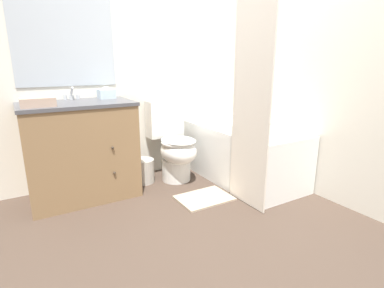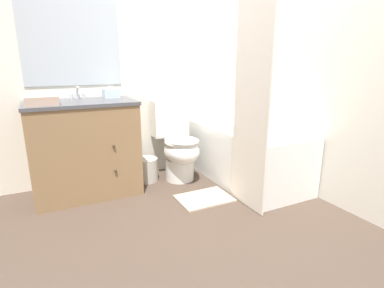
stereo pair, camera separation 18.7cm
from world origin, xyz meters
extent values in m
plane|color=#47382D|center=(0.00, 0.00, 0.00)|extent=(14.00, 14.00, 0.00)
cube|color=white|center=(0.00, 1.61, 1.25)|extent=(8.00, 0.05, 2.50)
cube|color=#B2BCC6|center=(-0.71, 1.58, 1.46)|extent=(0.87, 0.01, 0.93)
cube|color=white|center=(1.20, 0.79, 1.25)|extent=(0.05, 2.59, 2.50)
cube|color=olive|center=(-0.71, 1.30, 0.42)|extent=(0.92, 0.56, 0.85)
cube|color=#4C4C51|center=(-0.71, 1.30, 0.86)|extent=(0.94, 0.58, 0.03)
cylinder|color=white|center=(-0.71, 1.30, 0.82)|extent=(0.35, 0.35, 0.10)
sphere|color=#382D23|center=(-0.50, 1.01, 0.51)|extent=(0.02, 0.02, 0.02)
sphere|color=#382D23|center=(-0.50, 1.01, 0.28)|extent=(0.02, 0.02, 0.02)
cylinder|color=silver|center=(-0.71, 1.52, 0.90)|extent=(0.04, 0.04, 0.04)
cylinder|color=silver|center=(-0.71, 1.48, 0.96)|extent=(0.02, 0.11, 0.09)
cylinder|color=silver|center=(-0.76, 1.52, 0.90)|extent=(0.03, 0.03, 0.04)
cylinder|color=silver|center=(-0.65, 1.52, 0.90)|extent=(0.03, 0.03, 0.04)
cylinder|color=white|center=(0.21, 1.22, 0.12)|extent=(0.30, 0.30, 0.23)
ellipsoid|color=white|center=(0.21, 1.16, 0.33)|extent=(0.35, 0.44, 0.26)
torus|color=white|center=(0.21, 1.16, 0.43)|extent=(0.35, 0.35, 0.04)
cube|color=white|center=(0.21, 1.48, 0.62)|extent=(0.38, 0.18, 0.39)
ellipsoid|color=white|center=(0.21, 1.16, 0.45)|extent=(0.33, 0.42, 0.02)
cube|color=white|center=(0.83, 0.91, 0.28)|extent=(0.67, 1.35, 0.56)
cube|color=#A8ADAE|center=(0.83, 0.91, 0.56)|extent=(0.55, 1.23, 0.01)
cube|color=silver|center=(0.48, 0.41, 1.03)|extent=(0.02, 0.45, 2.04)
cylinder|color=#B7B2A8|center=(-0.11, 1.34, 0.12)|extent=(0.23, 0.23, 0.24)
cube|color=silver|center=(-0.41, 1.45, 0.92)|extent=(0.15, 0.14, 0.08)
ellipsoid|color=white|center=(-0.41, 1.45, 0.97)|extent=(0.07, 0.04, 0.03)
cube|color=tan|center=(-1.01, 1.17, 0.91)|extent=(0.25, 0.17, 0.07)
cube|color=silver|center=(0.66, 0.57, 0.62)|extent=(0.26, 0.19, 0.11)
cube|color=tan|center=(0.21, 0.67, 0.01)|extent=(0.48, 0.35, 0.02)
camera|label=1|loc=(-1.17, -1.44, 1.21)|focal=28.00mm
camera|label=2|loc=(-1.00, -1.53, 1.21)|focal=28.00mm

